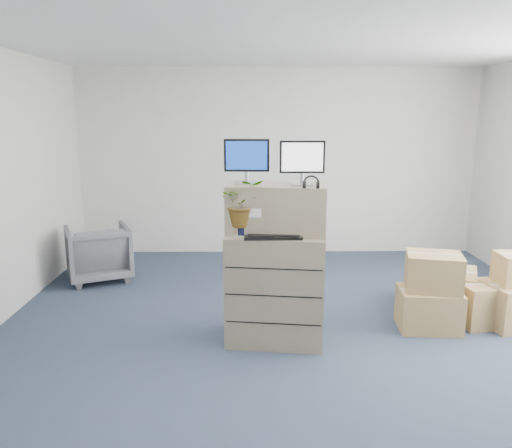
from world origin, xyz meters
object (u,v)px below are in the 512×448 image
object	(u,v)px
water_bottle	(284,221)
monitor_right	(302,160)
potted_plant	(242,209)
monitor_left	(247,159)
office_chair	(98,250)
keyboard	(273,236)
filing_cabinet_lower	(276,288)

from	to	relation	value
water_bottle	monitor_right	bearing A→B (deg)	-9.44
water_bottle	potted_plant	distance (m)	0.41
monitor_left	office_chair	bearing A→B (deg)	141.38
office_chair	potted_plant	bearing A→B (deg)	112.05
monitor_left	keyboard	xyz separation A→B (m)	(0.23, -0.25, -0.66)
monitor_right	keyboard	xyz separation A→B (m)	(-0.26, -0.14, -0.66)
potted_plant	office_chair	world-z (taller)	potted_plant
office_chair	monitor_right	bearing A→B (deg)	119.74
office_chair	filing_cabinet_lower	bearing A→B (deg)	117.18
keyboard	potted_plant	xyz separation A→B (m)	(-0.27, 0.10, 0.23)
monitor_right	keyboard	size ratio (longest dim) A/B	0.79
filing_cabinet_lower	monitor_left	xyz separation A→B (m)	(-0.27, 0.10, 1.20)
monitor_right	water_bottle	world-z (taller)	monitor_right
filing_cabinet_lower	water_bottle	world-z (taller)	water_bottle
filing_cabinet_lower	monitor_right	bearing A→B (deg)	5.19
monitor_right	filing_cabinet_lower	bearing A→B (deg)	178.02
monitor_right	office_chair	bearing A→B (deg)	143.39
monitor_left	monitor_right	world-z (taller)	monitor_left
monitor_right	potted_plant	distance (m)	0.69
filing_cabinet_lower	water_bottle	distance (m)	0.64
filing_cabinet_lower	office_chair	world-z (taller)	filing_cabinet_lower
monitor_left	keyboard	world-z (taller)	monitor_left
monitor_left	water_bottle	bearing A→B (deg)	-10.01
filing_cabinet_lower	monitor_right	distance (m)	1.22
filing_cabinet_lower	keyboard	xyz separation A→B (m)	(-0.04, -0.15, 0.54)
filing_cabinet_lower	monitor_left	bearing A→B (deg)	168.10
keyboard	water_bottle	xyz separation A→B (m)	(0.11, 0.17, 0.10)
filing_cabinet_lower	monitor_left	distance (m)	1.23
water_bottle	keyboard	bearing A→B (deg)	-122.94
filing_cabinet_lower	potted_plant	world-z (taller)	potted_plant
keyboard	potted_plant	world-z (taller)	potted_plant
water_bottle	potted_plant	bearing A→B (deg)	-169.67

